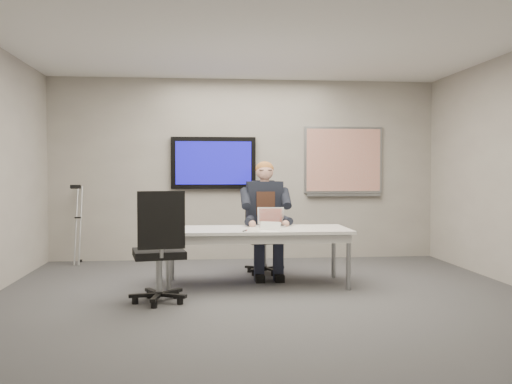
{
  "coord_description": "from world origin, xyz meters",
  "views": [
    {
      "loc": [
        -0.72,
        -5.86,
        1.36
      ],
      "look_at": [
        -0.02,
        1.11,
        1.11
      ],
      "focal_mm": 40.0,
      "sensor_mm": 36.0,
      "label": 1
    }
  ],
  "objects": [
    {
      "name": "wall_front",
      "position": [
        0.0,
        -3.0,
        1.4
      ],
      "size": [
        6.0,
        0.02,
        2.8
      ],
      "primitive_type": "cube",
      "color": "gray",
      "rests_on": "ground"
    },
    {
      "name": "tv_display",
      "position": [
        -0.5,
        2.95,
        1.5
      ],
      "size": [
        1.3,
        0.09,
        0.8
      ],
      "color": "black",
      "rests_on": "wall_back"
    },
    {
      "name": "office_chair_far",
      "position": [
        0.14,
        1.73,
        0.32
      ],
      "size": [
        0.56,
        0.56,
        1.02
      ],
      "rotation": [
        0.0,
        0.0,
        0.15
      ],
      "color": "black",
      "rests_on": "ground"
    },
    {
      "name": "ceiling",
      "position": [
        0.0,
        0.0,
        2.8
      ],
      "size": [
        6.0,
        6.0,
        0.02
      ],
      "primitive_type": "cube",
      "color": "white",
      "rests_on": "wall_back"
    },
    {
      "name": "name_tent",
      "position": [
        0.11,
        0.75,
        0.73
      ],
      "size": [
        0.25,
        0.16,
        0.1
      ],
      "primitive_type": null,
      "rotation": [
        0.0,
        0.0,
        -0.43
      ],
      "color": "white",
      "rests_on": "conference_table"
    },
    {
      "name": "wall_back",
      "position": [
        0.0,
        3.0,
        1.4
      ],
      "size": [
        6.0,
        0.02,
        2.8
      ],
      "primitive_type": "cube",
      "color": "gray",
      "rests_on": "ground"
    },
    {
      "name": "crutch",
      "position": [
        -2.5,
        2.76,
        0.6
      ],
      "size": [
        0.27,
        0.71,
        1.26
      ],
      "primitive_type": null,
      "rotation": [
        -0.27,
        0.0,
        -0.15
      ],
      "color": "#A6A8AE",
      "rests_on": "ground"
    },
    {
      "name": "floor",
      "position": [
        0.0,
        0.0,
        0.0
      ],
      "size": [
        6.0,
        6.0,
        0.02
      ],
      "primitive_type": "cube",
      "color": "#3D3D40",
      "rests_on": "ground"
    },
    {
      "name": "whiteboard",
      "position": [
        1.55,
        2.97,
        1.53
      ],
      "size": [
        1.25,
        0.08,
        1.1
      ],
      "color": "gray",
      "rests_on": "wall_back"
    },
    {
      "name": "seated_person",
      "position": [
        0.14,
        1.47,
        0.61
      ],
      "size": [
        0.48,
        0.81,
        1.5
      ],
      "rotation": [
        0.0,
        0.0,
        0.05
      ],
      "color": "#202335",
      "rests_on": "office_chair_far"
    },
    {
      "name": "conference_table",
      "position": [
        -0.03,
        0.93,
        0.6
      ],
      "size": [
        2.22,
        0.94,
        0.68
      ],
      "rotation": [
        0.0,
        0.0,
        -0.01
      ],
      "color": "white",
      "rests_on": "ground"
    },
    {
      "name": "laptop",
      "position": [
        0.18,
        1.19,
        0.74
      ],
      "size": [
        0.36,
        0.35,
        0.23
      ],
      "rotation": [
        0.0,
        0.0,
        -0.14
      ],
      "color": "#B7B7B9",
      "rests_on": "conference_table"
    },
    {
      "name": "pen",
      "position": [
        -0.2,
        0.62,
        0.69
      ],
      "size": [
        0.07,
        0.14,
        0.01
      ],
      "primitive_type": "cylinder",
      "rotation": [
        0.0,
        1.57,
        1.19
      ],
      "color": "black",
      "rests_on": "conference_table"
    },
    {
      "name": "office_chair_near",
      "position": [
        -1.13,
        0.05,
        0.37
      ],
      "size": [
        0.65,
        0.65,
        1.17
      ],
      "rotation": [
        0.0,
        0.0,
        3.32
      ],
      "color": "black",
      "rests_on": "ground"
    }
  ]
}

